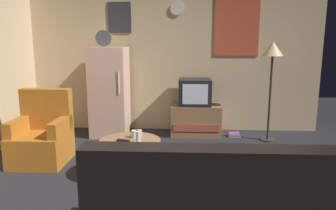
{
  "coord_description": "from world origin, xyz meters",
  "views": [
    {
      "loc": [
        0.23,
        -3.36,
        1.6
      ],
      "look_at": [
        0.01,
        0.9,
        0.75
      ],
      "focal_mm": 34.57,
      "sensor_mm": 36.0,
      "label": 1
    }
  ],
  "objects_px": {
    "wine_glass": "(138,138)",
    "remote_control": "(123,140)",
    "tv_stand": "(196,120)",
    "book_stack": "(234,135)",
    "fridge": "(110,92)",
    "mug_ceramic_tan": "(139,134)",
    "mug_ceramic_white": "(135,134)",
    "crt_tv": "(195,92)",
    "coffee_table": "(130,159)",
    "armchair": "(42,137)",
    "standing_lamp": "(272,57)"
  },
  "relations": [
    {
      "from": "fridge",
      "to": "mug_ceramic_tan",
      "type": "xyz_separation_m",
      "value": [
        0.73,
        -1.65,
        -0.25
      ]
    },
    {
      "from": "mug_ceramic_tan",
      "to": "remote_control",
      "type": "height_order",
      "value": "mug_ceramic_tan"
    },
    {
      "from": "standing_lamp",
      "to": "coffee_table",
      "type": "bearing_deg",
      "value": -141.56
    },
    {
      "from": "remote_control",
      "to": "mug_ceramic_white",
      "type": "bearing_deg",
      "value": 66.38
    },
    {
      "from": "remote_control",
      "to": "wine_glass",
      "type": "bearing_deg",
      "value": -17.47
    },
    {
      "from": "wine_glass",
      "to": "mug_ceramic_tan",
      "type": "relative_size",
      "value": 1.67
    },
    {
      "from": "mug_ceramic_tan",
      "to": "book_stack",
      "type": "distance_m",
      "value": 2.21
    },
    {
      "from": "tv_stand",
      "to": "coffee_table",
      "type": "distance_m",
      "value": 2.04
    },
    {
      "from": "tv_stand",
      "to": "crt_tv",
      "type": "distance_m",
      "value": 0.49
    },
    {
      "from": "mug_ceramic_white",
      "to": "tv_stand",
      "type": "bearing_deg",
      "value": 65.89
    },
    {
      "from": "tv_stand",
      "to": "mug_ceramic_tan",
      "type": "bearing_deg",
      "value": -113.07
    },
    {
      "from": "fridge",
      "to": "mug_ceramic_tan",
      "type": "relative_size",
      "value": 19.67
    },
    {
      "from": "fridge",
      "to": "mug_ceramic_white",
      "type": "relative_size",
      "value": 19.67
    },
    {
      "from": "coffee_table",
      "to": "mug_ceramic_tan",
      "type": "xyz_separation_m",
      "value": [
        0.09,
        0.13,
        0.28
      ]
    },
    {
      "from": "fridge",
      "to": "armchair",
      "type": "bearing_deg",
      "value": -115.61
    },
    {
      "from": "mug_ceramic_white",
      "to": "book_stack",
      "type": "xyz_separation_m",
      "value": [
        1.44,
        1.67,
        -0.48
      ]
    },
    {
      "from": "fridge",
      "to": "armchair",
      "type": "xyz_separation_m",
      "value": [
        -0.62,
        -1.3,
        -0.42
      ]
    },
    {
      "from": "crt_tv",
      "to": "wine_glass",
      "type": "height_order",
      "value": "crt_tv"
    },
    {
      "from": "wine_glass",
      "to": "mug_ceramic_white",
      "type": "bearing_deg",
      "value": 107.16
    },
    {
      "from": "wine_glass",
      "to": "mug_ceramic_white",
      "type": "relative_size",
      "value": 1.67
    },
    {
      "from": "mug_ceramic_tan",
      "to": "armchair",
      "type": "relative_size",
      "value": 0.09
    },
    {
      "from": "fridge",
      "to": "wine_glass",
      "type": "xyz_separation_m",
      "value": [
        0.76,
        -1.93,
        -0.22
      ]
    },
    {
      "from": "coffee_table",
      "to": "armchair",
      "type": "distance_m",
      "value": 1.35
    },
    {
      "from": "standing_lamp",
      "to": "crt_tv",
      "type": "bearing_deg",
      "value": 166.88
    },
    {
      "from": "tv_stand",
      "to": "standing_lamp",
      "type": "bearing_deg",
      "value": -13.43
    },
    {
      "from": "standing_lamp",
      "to": "wine_glass",
      "type": "bearing_deg",
      "value": -137.18
    },
    {
      "from": "standing_lamp",
      "to": "mug_ceramic_white",
      "type": "bearing_deg",
      "value": -142.85
    },
    {
      "from": "mug_ceramic_tan",
      "to": "book_stack",
      "type": "relative_size",
      "value": 0.44
    },
    {
      "from": "tv_stand",
      "to": "coffee_table",
      "type": "bearing_deg",
      "value": -113.96
    },
    {
      "from": "standing_lamp",
      "to": "coffee_table",
      "type": "height_order",
      "value": "standing_lamp"
    },
    {
      "from": "tv_stand",
      "to": "crt_tv",
      "type": "relative_size",
      "value": 1.56
    },
    {
      "from": "wine_glass",
      "to": "mug_ceramic_white",
      "type": "xyz_separation_m",
      "value": [
        -0.08,
        0.26,
        -0.03
      ]
    },
    {
      "from": "mug_ceramic_white",
      "to": "book_stack",
      "type": "bearing_deg",
      "value": 49.18
    },
    {
      "from": "fridge",
      "to": "remote_control",
      "type": "height_order",
      "value": "fridge"
    },
    {
      "from": "book_stack",
      "to": "coffee_table",
      "type": "bearing_deg",
      "value": -129.91
    },
    {
      "from": "coffee_table",
      "to": "book_stack",
      "type": "xyz_separation_m",
      "value": [
        1.48,
        1.77,
        -0.2
      ]
    },
    {
      "from": "crt_tv",
      "to": "mug_ceramic_white",
      "type": "xyz_separation_m",
      "value": [
        -0.76,
        -1.76,
        -0.24
      ]
    },
    {
      "from": "coffee_table",
      "to": "tv_stand",
      "type": "bearing_deg",
      "value": 66.04
    },
    {
      "from": "fridge",
      "to": "book_stack",
      "type": "distance_m",
      "value": 2.24
    },
    {
      "from": "wine_glass",
      "to": "remote_control",
      "type": "height_order",
      "value": "wine_glass"
    },
    {
      "from": "remote_control",
      "to": "tv_stand",
      "type": "bearing_deg",
      "value": 77.29
    },
    {
      "from": "remote_control",
      "to": "book_stack",
      "type": "bearing_deg",
      "value": 61.98
    },
    {
      "from": "mug_ceramic_tan",
      "to": "armchair",
      "type": "xyz_separation_m",
      "value": [
        -1.35,
        0.35,
        -0.17
      ]
    },
    {
      "from": "crt_tv",
      "to": "coffee_table",
      "type": "bearing_deg",
      "value": -113.34
    },
    {
      "from": "tv_stand",
      "to": "wine_glass",
      "type": "distance_m",
      "value": 2.15
    },
    {
      "from": "remote_control",
      "to": "book_stack",
      "type": "relative_size",
      "value": 0.74
    },
    {
      "from": "wine_glass",
      "to": "mug_ceramic_tan",
      "type": "distance_m",
      "value": 0.29
    },
    {
      "from": "fridge",
      "to": "mug_ceramic_tan",
      "type": "distance_m",
      "value": 1.82
    },
    {
      "from": "fridge",
      "to": "armchair",
      "type": "distance_m",
      "value": 1.5
    },
    {
      "from": "crt_tv",
      "to": "coffee_table",
      "type": "distance_m",
      "value": 2.09
    }
  ]
}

